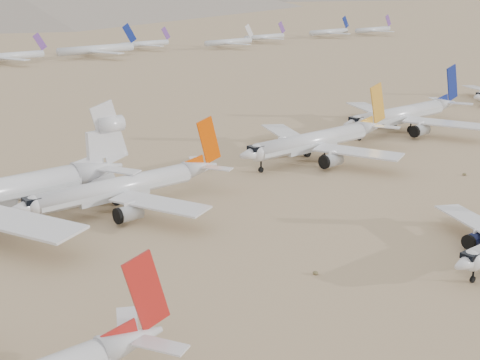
% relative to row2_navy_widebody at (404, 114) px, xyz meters
% --- Properties ---
extents(row2_navy_widebody, '(52.49, 51.33, 18.67)m').
position_rel_row2_navy_widebody_xyz_m(row2_navy_widebody, '(0.00, 0.00, 0.00)').
color(row2_navy_widebody, silver).
rests_on(row2_navy_widebody, ground).
extents(row2_gold_tail, '(50.61, 49.49, 18.02)m').
position_rel_row2_navy_widebody_xyz_m(row2_gold_tail, '(-44.81, -6.38, -0.18)').
color(row2_gold_tail, silver).
rests_on(row2_gold_tail, ground).
extents(row2_orange_tail, '(46.99, 45.97, 16.76)m').
position_rel_row2_navy_widebody_xyz_m(row2_orange_tail, '(-104.03, -8.14, -0.51)').
color(row2_orange_tail, silver).
rests_on(row2_orange_tail, ground).
extents(distant_storage_row, '(621.81, 65.16, 16.27)m').
position_rel_row2_navy_widebody_xyz_m(distant_storage_row, '(-31.98, 230.81, -0.80)').
color(distant_storage_row, silver).
rests_on(distant_storage_row, ground).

